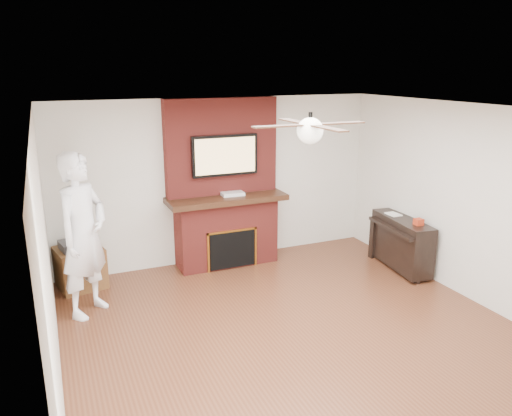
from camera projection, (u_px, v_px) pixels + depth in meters
name	position (u px, v px, depth m)	size (l,w,h in m)	color
room_shell	(307.00, 234.00, 5.18)	(5.36, 5.86, 2.86)	#4D2716
fireplace	(225.00, 200.00, 7.50)	(1.78, 0.64, 2.50)	maroon
tv	(225.00, 155.00, 7.27)	(1.00, 0.08, 0.60)	black
ceiling_fan	(310.00, 130.00, 4.88)	(1.21, 1.21, 0.31)	black
person	(83.00, 235.00, 5.91)	(0.73, 0.49, 2.00)	white
side_table	(80.00, 265.00, 6.82)	(0.69, 0.69, 0.67)	#533217
piano	(401.00, 242.00, 7.40)	(0.57, 1.23, 0.87)	black
cable_box	(233.00, 194.00, 7.42)	(0.33, 0.19, 0.05)	silver
candle_orange	(221.00, 264.00, 7.53)	(0.07, 0.07, 0.11)	#BC4E16
candle_green	(232.00, 262.00, 7.64)	(0.07, 0.07, 0.10)	#4C732E
candle_cream	(234.00, 264.00, 7.55)	(0.07, 0.07, 0.11)	beige
candle_blue	(245.00, 261.00, 7.68)	(0.06, 0.06, 0.09)	#385EAA
candle_orange_extra	(215.00, 265.00, 7.50)	(0.07, 0.07, 0.11)	#B8153F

